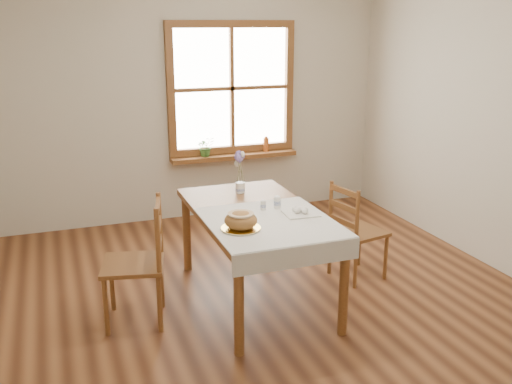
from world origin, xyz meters
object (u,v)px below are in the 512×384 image
at_px(chair_right, 359,230).
at_px(flower_vase, 240,188).
at_px(bread_plate, 241,228).
at_px(dining_table, 256,221).
at_px(chair_left, 133,262).

xyz_separation_m(chair_right, flower_vase, (-0.95, 0.39, 0.37)).
relative_size(bread_plate, flower_vase, 3.03).
distance_m(chair_right, bread_plate, 1.37).
bearing_deg(chair_right, dining_table, 83.47).
bearing_deg(bread_plate, chair_left, 153.84).
height_order(chair_left, chair_right, chair_left).
xyz_separation_m(chair_left, flower_vase, (1.00, 0.51, 0.32)).
height_order(chair_left, flower_vase, chair_left).
xyz_separation_m(dining_table, chair_right, (0.98, 0.09, -0.24)).
bearing_deg(dining_table, bread_plate, -123.28).
height_order(chair_right, flower_vase, chair_right).
height_order(dining_table, chair_right, chair_right).
distance_m(chair_right, flower_vase, 1.09).
height_order(chair_left, bread_plate, chair_left).
bearing_deg(chair_right, bread_plate, 99.47).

